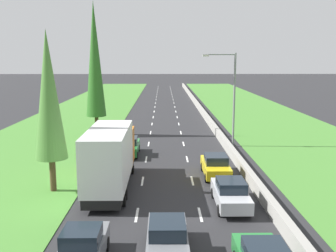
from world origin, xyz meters
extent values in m
plane|color=#28282B|center=(0.00, 60.00, 0.00)|extent=(300.00, 300.00, 0.00)
cube|color=#478433|center=(-12.65, 60.00, 0.02)|extent=(14.00, 140.00, 0.04)
cube|color=#478433|center=(14.35, 60.00, 0.02)|extent=(14.00, 140.00, 0.04)
cube|color=#9E9B93|center=(5.70, 60.00, 0.42)|extent=(0.44, 120.00, 0.85)
cube|color=white|center=(-1.75, 21.00, 0.01)|extent=(0.14, 2.00, 0.01)
cube|color=white|center=(-1.75, 27.00, 0.01)|extent=(0.14, 2.00, 0.01)
cube|color=white|center=(-1.75, 33.00, 0.01)|extent=(0.14, 2.00, 0.01)
cube|color=white|center=(-1.75, 39.00, 0.01)|extent=(0.14, 2.00, 0.01)
cube|color=white|center=(-1.75, 45.00, 0.01)|extent=(0.14, 2.00, 0.01)
cube|color=white|center=(-1.75, 51.00, 0.01)|extent=(0.14, 2.00, 0.01)
cube|color=white|center=(-1.75, 57.00, 0.01)|extent=(0.14, 2.00, 0.01)
cube|color=white|center=(-1.75, 63.00, 0.01)|extent=(0.14, 2.00, 0.01)
cube|color=white|center=(-1.75, 69.00, 0.01)|extent=(0.14, 2.00, 0.01)
cube|color=white|center=(-1.75, 75.00, 0.01)|extent=(0.14, 2.00, 0.01)
cube|color=white|center=(-1.75, 81.00, 0.01)|extent=(0.14, 2.00, 0.01)
cube|color=white|center=(-1.75, 87.00, 0.01)|extent=(0.14, 2.00, 0.01)
cube|color=white|center=(-1.75, 93.00, 0.01)|extent=(0.14, 2.00, 0.01)
cube|color=white|center=(-1.75, 99.00, 0.01)|extent=(0.14, 2.00, 0.01)
cube|color=white|center=(-1.75, 105.00, 0.01)|extent=(0.14, 2.00, 0.01)
cube|color=white|center=(-1.75, 111.00, 0.01)|extent=(0.14, 2.00, 0.01)
cube|color=white|center=(-1.75, 117.00, 0.01)|extent=(0.14, 2.00, 0.01)
cube|color=white|center=(1.75, 21.00, 0.01)|extent=(0.14, 2.00, 0.01)
cube|color=white|center=(1.75, 27.00, 0.01)|extent=(0.14, 2.00, 0.01)
cube|color=white|center=(1.75, 33.00, 0.01)|extent=(0.14, 2.00, 0.01)
cube|color=white|center=(1.75, 39.00, 0.01)|extent=(0.14, 2.00, 0.01)
cube|color=white|center=(1.75, 45.00, 0.01)|extent=(0.14, 2.00, 0.01)
cube|color=white|center=(1.75, 51.00, 0.01)|extent=(0.14, 2.00, 0.01)
cube|color=white|center=(1.75, 57.00, 0.01)|extent=(0.14, 2.00, 0.01)
cube|color=white|center=(1.75, 63.00, 0.01)|extent=(0.14, 2.00, 0.01)
cube|color=white|center=(1.75, 69.00, 0.01)|extent=(0.14, 2.00, 0.01)
cube|color=white|center=(1.75, 75.00, 0.01)|extent=(0.14, 2.00, 0.01)
cube|color=white|center=(1.75, 81.00, 0.01)|extent=(0.14, 2.00, 0.01)
cube|color=white|center=(1.75, 87.00, 0.01)|extent=(0.14, 2.00, 0.01)
cube|color=white|center=(1.75, 93.00, 0.01)|extent=(0.14, 2.00, 0.01)
cube|color=white|center=(1.75, 99.00, 0.01)|extent=(0.14, 2.00, 0.01)
cube|color=white|center=(1.75, 105.00, 0.01)|extent=(0.14, 2.00, 0.01)
cube|color=white|center=(1.75, 111.00, 0.01)|extent=(0.14, 2.00, 0.01)
cube|color=white|center=(1.75, 117.00, 0.01)|extent=(0.14, 2.00, 0.01)
cube|color=slate|center=(-3.61, 15.75, 0.70)|extent=(1.68, 3.90, 0.76)
cube|color=#19232D|center=(-3.61, 15.45, 1.40)|extent=(1.52, 1.60, 0.64)
cylinder|color=black|center=(-4.37, 16.96, 0.32)|extent=(0.22, 0.64, 0.64)
cylinder|color=black|center=(-2.85, 16.96, 0.32)|extent=(0.22, 0.64, 0.64)
cube|color=silver|center=(3.61, 22.21, 0.68)|extent=(1.76, 4.50, 0.72)
cube|color=#19232D|center=(3.61, 22.06, 1.34)|extent=(1.56, 1.90, 0.60)
cylinder|color=black|center=(2.81, 23.60, 0.32)|extent=(0.22, 0.64, 0.64)
cylinder|color=black|center=(4.41, 23.60, 0.32)|extent=(0.22, 0.64, 0.64)
cylinder|color=black|center=(2.81, 20.81, 0.32)|extent=(0.22, 0.64, 0.64)
cylinder|color=black|center=(4.41, 20.81, 0.32)|extent=(0.22, 0.64, 0.64)
cube|color=slate|center=(-0.12, 16.55, 0.68)|extent=(1.76, 4.50, 0.72)
cube|color=#19232D|center=(-0.12, 16.40, 1.34)|extent=(1.56, 1.90, 0.60)
cylinder|color=black|center=(-0.92, 17.95, 0.32)|extent=(0.22, 0.64, 0.64)
cylinder|color=black|center=(0.68, 17.95, 0.32)|extent=(0.22, 0.64, 0.64)
cube|color=black|center=(-3.71, 25.55, 0.60)|extent=(2.20, 9.40, 0.56)
cube|color=orange|center=(-3.71, 29.15, 2.13)|extent=(2.40, 2.20, 2.50)
cube|color=silver|center=(-3.71, 24.45, 2.53)|extent=(2.44, 7.20, 3.30)
cylinder|color=black|center=(-4.83, 28.85, 0.32)|extent=(0.22, 0.64, 0.64)
cylinder|color=black|center=(-2.59, 28.85, 0.32)|extent=(0.22, 0.64, 0.64)
cylinder|color=black|center=(-4.83, 23.37, 0.32)|extent=(0.22, 0.64, 0.64)
cylinder|color=black|center=(-2.59, 23.37, 0.32)|extent=(0.22, 0.64, 0.64)
cylinder|color=black|center=(-4.83, 22.29, 0.32)|extent=(0.22, 0.64, 0.64)
cylinder|color=black|center=(-2.59, 22.29, 0.32)|extent=(0.22, 0.64, 0.64)
cube|color=yellow|center=(3.51, 28.07, 0.68)|extent=(1.76, 4.50, 0.72)
cube|color=#19232D|center=(3.51, 27.92, 1.34)|extent=(1.56, 1.90, 0.60)
cylinder|color=black|center=(2.71, 29.47, 0.32)|extent=(0.22, 0.64, 0.64)
cylinder|color=black|center=(4.31, 29.47, 0.32)|extent=(0.22, 0.64, 0.64)
cylinder|color=black|center=(2.71, 26.68, 0.32)|extent=(0.22, 0.64, 0.64)
cylinder|color=black|center=(4.31, 26.68, 0.32)|extent=(0.22, 0.64, 0.64)
cube|color=#237A33|center=(-3.38, 34.54, 0.68)|extent=(1.76, 4.50, 0.72)
cube|color=#19232D|center=(-3.38, 34.39, 1.34)|extent=(1.56, 1.90, 0.60)
cylinder|color=black|center=(-4.18, 35.93, 0.32)|extent=(0.22, 0.64, 0.64)
cylinder|color=black|center=(-2.58, 35.93, 0.32)|extent=(0.22, 0.64, 0.64)
cylinder|color=black|center=(-4.18, 33.14, 0.32)|extent=(0.22, 0.64, 0.64)
cylinder|color=black|center=(-2.58, 33.14, 0.32)|extent=(0.22, 0.64, 0.64)
cylinder|color=#4C3823|center=(-7.42, 24.99, 1.10)|extent=(0.39, 0.39, 2.20)
cone|color=#4C7F38|center=(-7.42, 24.99, 6.26)|extent=(2.06, 2.06, 8.12)
cylinder|color=#4C3823|center=(-7.66, 43.47, 1.10)|extent=(0.41, 0.41, 2.20)
cone|color=#2D6623|center=(-7.66, 43.47, 8.39)|extent=(2.16, 2.16, 12.38)
cylinder|color=gray|center=(6.52, 37.86, 4.50)|extent=(0.20, 0.20, 9.00)
cylinder|color=gray|center=(5.12, 37.86, 8.85)|extent=(2.80, 0.12, 0.12)
cube|color=silver|center=(3.72, 37.86, 8.75)|extent=(0.60, 0.28, 0.20)
camera|label=1|loc=(-0.28, 0.52, 8.56)|focal=41.97mm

